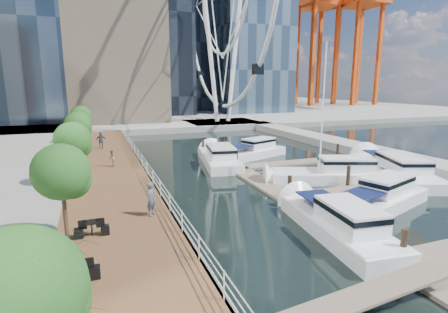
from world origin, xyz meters
TOP-DOWN VIEW (x-y plane):
  - ground at (0.00, 0.00)m, footprint 520.00×520.00m
  - boardwalk at (-9.00, 15.00)m, footprint 6.00×60.00m
  - seawall at (-6.00, 15.00)m, footprint 0.25×60.00m
  - land_far at (0.00, 102.00)m, footprint 200.00×114.00m
  - breakwater at (20.00, 20.00)m, footprint 4.00×60.00m
  - pier at (14.00, 52.00)m, footprint 14.00×12.00m
  - railing at (-6.10, 15.00)m, footprint 0.10×60.00m
  - floating_docks at (7.97, 9.98)m, footprint 16.00×34.00m
  - port_cranes at (67.67, 95.67)m, footprint 40.00×52.00m
  - street_trees at (-11.40, 14.00)m, footprint 2.60×42.60m
  - cafe_tables at (-10.40, -2.00)m, footprint 2.50×13.70m
  - yacht_foreground at (7.42, 4.14)m, footprint 10.41×5.83m
  - pedestrian_near at (-7.16, 5.77)m, footprint 0.78×0.83m
  - pedestrian_mid at (-8.63, 18.91)m, footprint 0.71×0.84m
  - pedestrian_far at (-9.30, 28.77)m, footprint 1.12×0.49m
  - moored_yachts at (8.43, 10.36)m, footprint 19.78×37.09m

SIDE VIEW (x-z plane):
  - ground at x=0.00m, z-range 0.00..0.00m
  - yacht_foreground at x=7.42m, z-range -1.07..1.07m
  - moored_yachts at x=8.43m, z-range -5.75..5.75m
  - floating_docks at x=7.97m, z-range -0.81..1.79m
  - boardwalk at x=-9.00m, z-range 0.00..1.00m
  - seawall at x=-6.00m, z-range 0.00..1.00m
  - land_far at x=0.00m, z-range 0.00..1.00m
  - breakwater at x=20.00m, z-range 0.00..1.00m
  - pier at x=14.00m, z-range 0.00..1.00m
  - cafe_tables at x=-10.40m, z-range 1.00..1.74m
  - railing at x=-6.10m, z-range 1.00..2.05m
  - pedestrian_mid at x=-8.63m, z-range 1.00..2.54m
  - pedestrian_far at x=-9.30m, z-range 1.00..2.89m
  - pedestrian_near at x=-7.16m, z-range 1.00..2.90m
  - street_trees at x=-11.40m, z-range 1.99..6.59m
  - port_cranes at x=67.67m, z-range 1.00..39.00m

